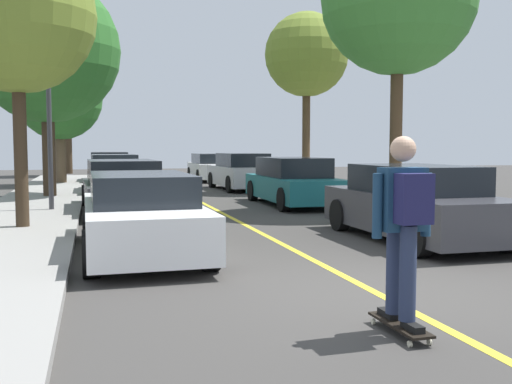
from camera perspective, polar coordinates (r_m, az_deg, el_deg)
name	(u,v)px	position (r m, az deg, el deg)	size (l,w,h in m)	color
ground	(375,292)	(7.24, 11.35, -9.40)	(80.00, 80.00, 0.00)	#3D3A38
center_line	(275,240)	(10.89, 1.87, -4.66)	(0.12, 39.20, 0.01)	gold
parked_car_left_nearest	(141,215)	(9.65, -10.96, -2.13)	(1.86, 4.57, 1.28)	white
parked_car_left_near	(123,187)	(15.75, -12.64, 0.48)	(2.11, 4.62, 1.36)	#38383D
parked_car_left_far	(114,175)	(21.96, -13.39, 1.63)	(1.88, 4.32, 1.43)	white
parked_car_left_farthest	(109,168)	(28.74, -13.84, 2.25)	(1.97, 4.32, 1.44)	#38383D
parked_car_right_nearest	(415,204)	(11.21, 14.96, -1.12)	(1.86, 4.44, 1.37)	#38383D
parked_car_right_near	(293,182)	(17.46, 3.59, 0.96)	(1.88, 4.69, 1.39)	#196066
parked_car_right_far	(241,172)	(23.57, -1.41, 1.92)	(1.99, 4.47, 1.44)	#B7B7BC
parked_car_right_farthest	(211,167)	(29.66, -4.30, 2.38)	(2.00, 4.70, 1.35)	white
street_tree_left_nearest	(16,15)	(12.78, -21.93, 15.40)	(3.01, 3.01, 5.61)	#3D2D1E
street_tree_left_near	(46,50)	(20.37, -19.43, 12.69)	(4.61, 4.61, 6.92)	#3D2D1E
street_tree_left_far	(60,98)	(27.45, -18.28, 8.52)	(3.65, 3.65, 5.50)	brown
street_tree_left_farthest	(67,85)	(36.16, -17.61, 9.71)	(3.84, 3.84, 7.00)	#3D2D1E
street_tree_right_near	(307,55)	(22.75, 4.86, 12.89)	(3.11, 3.11, 6.53)	#4C3823
streetlamp	(48,68)	(15.84, -19.28, 11.15)	(0.36, 0.24, 6.19)	#38383D
skateboard	(400,325)	(5.73, 13.59, -12.25)	(0.23, 0.84, 0.10)	black
skateboarder	(404,218)	(5.50, 13.95, -2.44)	(0.58, 0.70, 1.70)	black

